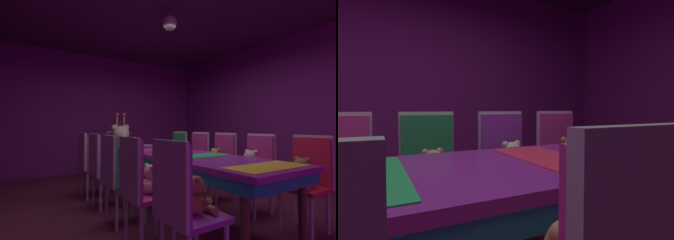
% 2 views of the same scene
% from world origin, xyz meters
% --- Properties ---
extents(ground_plane, '(7.90, 7.90, 0.00)m').
position_xyz_m(ground_plane, '(0.00, 0.00, 0.00)').
color(ground_plane, '#591E33').
extents(wall_back, '(5.20, 0.12, 2.80)m').
position_xyz_m(wall_back, '(0.00, 3.20, 1.40)').
color(wall_back, '#721E72').
rests_on(wall_back, ground_plane).
extents(wall_right, '(0.12, 6.40, 2.80)m').
position_xyz_m(wall_right, '(2.60, 0.00, 1.40)').
color(wall_right, '#721E72').
rests_on(wall_right, ground_plane).
extents(banquet_table, '(0.90, 3.12, 0.75)m').
position_xyz_m(banquet_table, '(0.00, 0.00, 0.66)').
color(banquet_table, purple).
rests_on(banquet_table, ground_plane).
extents(chair_left_0, '(0.42, 0.41, 0.98)m').
position_xyz_m(chair_left_0, '(-0.84, -1.23, 0.60)').
color(chair_left_0, purple).
rests_on(chair_left_0, ground_plane).
extents(teddy_left_0, '(0.23, 0.29, 0.28)m').
position_xyz_m(teddy_left_0, '(-0.69, -1.23, 0.58)').
color(teddy_left_0, olive).
rests_on(teddy_left_0, chair_left_0).
extents(chair_left_1, '(0.42, 0.41, 0.98)m').
position_xyz_m(chair_left_1, '(-0.85, -0.61, 0.60)').
color(chair_left_1, '#CC338C').
rests_on(chair_left_1, ground_plane).
extents(teddy_left_1, '(0.22, 0.29, 0.27)m').
position_xyz_m(teddy_left_1, '(-0.71, -0.61, 0.57)').
color(teddy_left_1, beige).
rests_on(teddy_left_1, chair_left_1).
extents(chair_left_2, '(0.42, 0.41, 0.98)m').
position_xyz_m(chair_left_2, '(-0.85, -0.03, 0.60)').
color(chair_left_2, '#268C4C').
rests_on(chair_left_2, ground_plane).
extents(teddy_left_2, '(0.22, 0.29, 0.27)m').
position_xyz_m(teddy_left_2, '(-0.70, -0.03, 0.57)').
color(teddy_left_2, tan).
rests_on(teddy_left_2, chair_left_2).
extents(chair_left_3, '(0.42, 0.41, 0.98)m').
position_xyz_m(chair_left_3, '(-0.83, 0.59, 0.60)').
color(chair_left_3, purple).
rests_on(chair_left_3, ground_plane).
extents(teddy_left_3, '(0.24, 0.31, 0.29)m').
position_xyz_m(teddy_left_3, '(-0.68, 0.59, 0.58)').
color(teddy_left_3, beige).
rests_on(teddy_left_3, chair_left_3).
extents(chair_left_4, '(0.42, 0.41, 0.98)m').
position_xyz_m(chair_left_4, '(-0.84, 1.19, 0.60)').
color(chair_left_4, '#CC338C').
rests_on(chair_left_4, ground_plane).
extents(teddy_left_4, '(0.24, 0.31, 0.29)m').
position_xyz_m(teddy_left_4, '(-0.70, 1.19, 0.58)').
color(teddy_left_4, '#9E7247').
rests_on(teddy_left_4, chair_left_4).
extents(chair_right_0, '(0.42, 0.41, 0.98)m').
position_xyz_m(chair_right_0, '(0.84, -1.23, 0.60)').
color(chair_right_0, red).
rests_on(chair_right_0, ground_plane).
extents(teddy_right_0, '(0.25, 0.32, 0.30)m').
position_xyz_m(teddy_right_0, '(0.70, -1.23, 0.59)').
color(teddy_right_0, olive).
rests_on(teddy_right_0, chair_right_0).
extents(chair_right_1, '(0.42, 0.41, 0.98)m').
position_xyz_m(chair_right_1, '(0.84, -0.60, 0.60)').
color(chair_right_1, '#CC338C').
rests_on(chair_right_1, ground_plane).
extents(teddy_right_1, '(0.27, 0.35, 0.33)m').
position_xyz_m(teddy_right_1, '(0.69, -0.60, 0.60)').
color(teddy_right_1, beige).
rests_on(teddy_right_1, chair_right_1).
extents(chair_right_2, '(0.42, 0.41, 0.98)m').
position_xyz_m(chair_right_2, '(0.83, 0.01, 0.60)').
color(chair_right_2, '#CC338C').
rests_on(chair_right_2, ground_plane).
extents(teddy_right_2, '(0.25, 0.32, 0.30)m').
position_xyz_m(teddy_right_2, '(0.68, 0.01, 0.59)').
color(teddy_right_2, '#9E7247').
rests_on(teddy_right_2, chair_right_2).
extents(chair_right_3, '(0.42, 0.41, 0.98)m').
position_xyz_m(chair_right_3, '(0.85, 0.62, 0.60)').
color(chair_right_3, '#CC338C').
rests_on(chair_right_3, ground_plane).
extents(chair_right_4, '(0.42, 0.41, 0.98)m').
position_xyz_m(chair_right_4, '(0.83, 1.20, 0.60)').
color(chair_right_4, '#268C4C').
rests_on(chair_right_4, ground_plane).
extents(teddy_right_4, '(0.27, 0.35, 0.33)m').
position_xyz_m(teddy_right_4, '(0.68, 1.20, 0.60)').
color(teddy_right_4, beige).
rests_on(teddy_right_4, chair_right_4).
extents(throne_chair, '(0.41, 0.42, 0.98)m').
position_xyz_m(throne_chair, '(0.00, 2.10, 0.60)').
color(throne_chair, '#2D47B2').
rests_on(throne_chair, ground_plane).
extents(king_teddy_bear, '(0.70, 0.54, 0.90)m').
position_xyz_m(king_teddy_bear, '(0.00, 1.94, 0.75)').
color(king_teddy_bear, beige).
rests_on(king_teddy_bear, throne_chair).
extents(pendant_light, '(0.20, 0.20, 0.20)m').
position_xyz_m(pendant_light, '(0.05, 0.24, 2.55)').
color(pendant_light, white).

